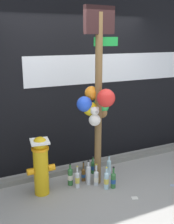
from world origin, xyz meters
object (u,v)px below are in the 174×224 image
fire_hydrant (41,164)px  bottle_1 (113,180)px  bottle_7 (96,178)px  bottle_0 (88,174)px  memorial_post (97,94)px  bottle_2 (109,166)px  bottle_3 (83,174)px  bottle_4 (77,179)px  bottle_9 (98,170)px  bottle_6 (70,176)px  bottle_8 (93,167)px  bottle_5 (106,180)px

fire_hydrant → bottle_1: size_ratio=2.55×
bottle_1 → bottle_7: bearing=138.7°
bottle_0 → bottle_1: bottle_0 is taller
bottle_1 → bottle_7: 0.26m
memorial_post → bottle_0: memorial_post is taller
bottle_2 → bottle_3: (-0.45, -0.01, -0.03)m
bottle_4 → fire_hydrant: bearing=171.7°
bottle_7 → bottle_9: (0.14, 0.22, -0.00)m
bottle_4 → bottle_1: bearing=-25.4°
bottle_6 → bottle_7: 0.39m
fire_hydrant → bottle_3: 0.76m
bottle_1 → bottle_9: (-0.05, 0.39, -0.01)m
memorial_post → bottle_3: (-0.16, 0.13, -1.27)m
fire_hydrant → bottle_0: bearing=-5.2°
bottle_8 → bottle_5: bearing=-94.0°
fire_hydrant → bottle_3: (0.68, 0.07, -0.34)m
bottle_0 → bottle_8: (0.22, 0.30, -0.05)m
fire_hydrant → bottle_6: (0.45, 0.04, -0.31)m
bottle_7 → bottle_8: bearing=71.2°
bottle_0 → bottle_8: bottle_0 is taller
bottle_0 → bottle_6: size_ratio=1.13×
bottle_9 → bottle_8: bearing=96.8°
bottle_0 → bottle_8: bearing=53.5°
bottle_5 → bottle_8: (0.04, 0.52, -0.03)m
bottle_4 → bottle_3: bearing=41.3°
bottle_3 → fire_hydrant: bearing=-174.2°
bottle_4 → bottle_6: (-0.07, 0.12, 0.01)m
bottle_0 → memorial_post: bearing=-0.6°
fire_hydrant → bottle_1: (0.99, -0.30, -0.32)m
bottle_1 → bottle_6: bottle_6 is taller
bottle_1 → bottle_2: bearing=69.8°
fire_hydrant → bottle_8: bearing=14.2°
fire_hydrant → bottle_5: bearing=-17.8°
bottle_6 → bottle_7: (0.35, -0.17, -0.02)m
memorial_post → bottle_1: bearing=-57.0°
bottle_0 → bottle_4: size_ratio=1.12×
fire_hydrant → bottle_8: fire_hydrant is taller
bottle_0 → bottle_5: bearing=-50.3°
bottle_0 → bottle_3: 0.15m
fire_hydrant → bottle_2: (1.14, 0.08, -0.31)m
bottle_2 → bottle_7: (-0.34, -0.21, -0.02)m
fire_hydrant → bottle_1: bearing=-16.9°
bottle_3 → bottle_7: 0.23m
bottle_0 → bottle_9: bearing=33.4°
bottle_2 → memorial_post: bearing=-153.8°
fire_hydrant → bottle_4: fire_hydrant is taller
bottle_5 → bottle_6: bearing=143.2°
bottle_1 → bottle_6: bearing=147.7°
bottle_5 → bottle_7: (-0.09, 0.15, -0.02)m
bottle_6 → bottle_3: bearing=7.0°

